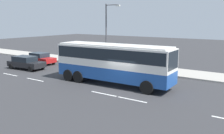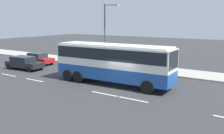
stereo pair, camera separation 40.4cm
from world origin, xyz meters
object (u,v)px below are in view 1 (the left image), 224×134
Objects in this scene: pedestrian_at_crossing at (151,63)px; coach_bus at (113,60)px; car_red_compact at (41,58)px; street_lamp at (108,31)px; car_black_sedan at (26,62)px.

coach_bus is at bearing 87.03° from pedestrian_at_crossing.
pedestrian_at_crossing is at bearing 14.09° from car_red_compact.
street_lamp is at bearing 126.84° from coach_bus.
car_black_sedan is 14.52m from pedestrian_at_crossing.
pedestrian_at_crossing is (13.01, 6.45, 0.28)m from car_black_sedan.
car_red_compact is (-1.33, 3.26, -0.03)m from car_black_sedan.
car_black_sedan is 0.63× the size of street_lamp.
street_lamp is (-5.27, 6.54, 2.19)m from coach_bus.
car_black_sedan is at bearing 177.83° from coach_bus.
car_black_sedan is 3.53m from car_red_compact.
coach_bus reaches higher than pedestrian_at_crossing.
car_black_sedan reaches higher than car_red_compact.
car_red_compact is 14.70m from pedestrian_at_crossing.
street_lamp is at bearing 37.97° from car_black_sedan.
coach_bus is 8.68m from street_lamp.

